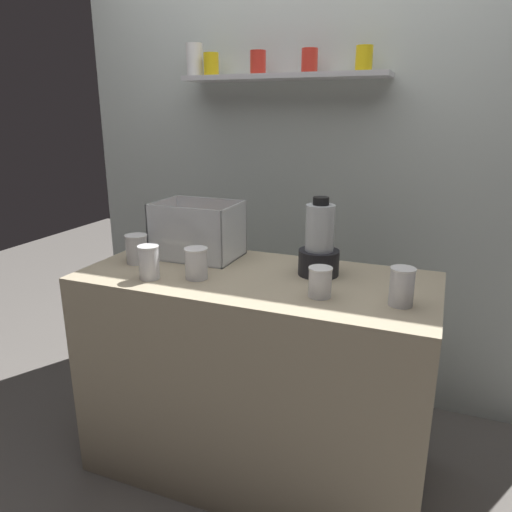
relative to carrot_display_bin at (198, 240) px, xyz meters
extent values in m
plane|color=slate|center=(0.33, -0.15, -0.98)|extent=(8.00, 8.00, 0.00)
cube|color=tan|center=(0.33, -0.15, -0.53)|extent=(1.40, 0.64, 0.90)
cube|color=silver|center=(0.33, 0.62, 0.27)|extent=(2.60, 0.04, 2.50)
cube|color=silver|center=(0.22, 0.50, 0.71)|extent=(1.01, 0.20, 0.02)
cylinder|color=yellow|center=(-0.16, 0.49, 0.77)|extent=(0.08, 0.08, 0.11)
cylinder|color=red|center=(0.09, 0.49, 0.77)|extent=(0.08, 0.08, 0.11)
cylinder|color=red|center=(0.34, 0.51, 0.77)|extent=(0.08, 0.08, 0.11)
cylinder|color=yellow|center=(0.60, 0.50, 0.77)|extent=(0.08, 0.08, 0.11)
cylinder|color=white|center=(-0.26, 0.50, 0.80)|extent=(0.08, 0.08, 0.16)
cube|color=white|center=(0.00, 0.00, -0.07)|extent=(0.36, 0.26, 0.01)
cube|color=white|center=(0.00, -0.13, 0.05)|extent=(0.36, 0.01, 0.24)
cube|color=white|center=(0.00, 0.13, 0.05)|extent=(0.36, 0.01, 0.24)
cube|color=white|center=(-0.18, 0.00, 0.05)|extent=(0.01, 0.26, 0.24)
cube|color=white|center=(0.18, 0.00, 0.05)|extent=(0.01, 0.26, 0.24)
cone|color=orange|center=(-0.05, -0.02, -0.05)|extent=(0.15, 0.05, 0.03)
cone|color=orange|center=(-0.03, 0.03, -0.05)|extent=(0.16, 0.13, 0.03)
cone|color=orange|center=(0.00, -0.03, -0.05)|extent=(0.04, 0.17, 0.03)
cone|color=orange|center=(0.01, -0.01, -0.06)|extent=(0.18, 0.04, 0.03)
cone|color=orange|center=(0.00, -0.01, -0.02)|extent=(0.19, 0.10, 0.03)
cone|color=orange|center=(0.00, 0.00, -0.02)|extent=(0.07, 0.18, 0.03)
cone|color=orange|center=(0.04, 0.03, -0.02)|extent=(0.04, 0.17, 0.03)
cone|color=orange|center=(0.06, -0.01, -0.03)|extent=(0.16, 0.06, 0.03)
cone|color=orange|center=(-0.02, -0.02, 0.02)|extent=(0.13, 0.17, 0.03)
cone|color=orange|center=(0.07, 0.02, 0.01)|extent=(0.17, 0.06, 0.03)
cone|color=orange|center=(-0.02, 0.00, 0.01)|extent=(0.20, 0.07, 0.03)
cone|color=orange|center=(-0.02, 0.01, -0.01)|extent=(0.09, 0.18, 0.02)
cylinder|color=black|center=(0.56, -0.04, -0.03)|extent=(0.16, 0.16, 0.10)
cylinder|color=silver|center=(0.56, -0.04, 0.11)|extent=(0.11, 0.11, 0.18)
cylinder|color=red|center=(0.56, -0.04, 0.04)|extent=(0.10, 0.10, 0.04)
cylinder|color=black|center=(0.56, -0.04, 0.22)|extent=(0.06, 0.06, 0.03)
cylinder|color=white|center=(-0.20, -0.18, -0.02)|extent=(0.09, 0.09, 0.12)
cylinder|color=orange|center=(-0.20, -0.18, -0.03)|extent=(0.08, 0.08, 0.09)
cylinder|color=white|center=(-0.20, -0.18, 0.04)|extent=(0.09, 0.09, 0.01)
cylinder|color=white|center=(-0.03, -0.33, -0.01)|extent=(0.08, 0.08, 0.13)
cylinder|color=orange|center=(-0.03, -0.33, -0.03)|extent=(0.07, 0.07, 0.10)
cylinder|color=white|center=(-0.03, -0.33, 0.05)|extent=(0.08, 0.08, 0.01)
cylinder|color=white|center=(0.13, -0.26, -0.02)|extent=(0.09, 0.09, 0.12)
cylinder|color=yellow|center=(0.13, -0.26, -0.04)|extent=(0.08, 0.08, 0.08)
cylinder|color=white|center=(0.13, -0.26, 0.04)|extent=(0.09, 0.09, 0.01)
cylinder|color=white|center=(0.63, -0.27, -0.03)|extent=(0.08, 0.08, 0.10)
cylinder|color=yellow|center=(0.63, -0.27, -0.04)|extent=(0.07, 0.07, 0.07)
cylinder|color=white|center=(0.63, -0.27, 0.03)|extent=(0.08, 0.08, 0.01)
cylinder|color=white|center=(0.90, -0.25, -0.01)|extent=(0.08, 0.08, 0.12)
cylinder|color=red|center=(0.90, -0.25, -0.03)|extent=(0.07, 0.07, 0.10)
cylinder|color=white|center=(0.90, -0.25, 0.05)|extent=(0.08, 0.08, 0.01)
camera|label=1|loc=(1.00, -1.81, 0.54)|focal=33.53mm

